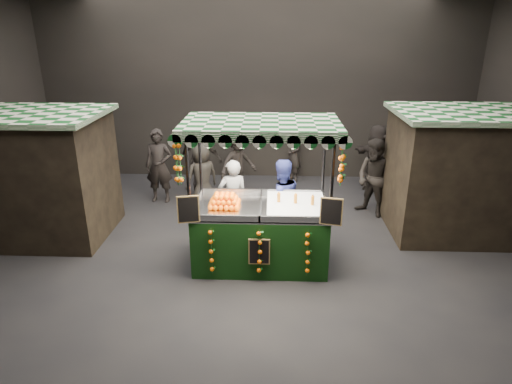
{
  "coord_description": "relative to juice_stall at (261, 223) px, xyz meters",
  "views": [
    {
      "loc": [
        0.45,
        -7.31,
        4.2
      ],
      "look_at": [
        0.16,
        0.21,
        1.31
      ],
      "focal_mm": 30.82,
      "sensor_mm": 36.0,
      "label": 1
    }
  ],
  "objects": [
    {
      "name": "shopper_4",
      "position": [
        -1.48,
        2.59,
        -0.03
      ],
      "size": [
        0.94,
        0.86,
        1.61
      ],
      "rotation": [
        0.0,
        0.0,
        3.73
      ],
      "color": "#282420",
      "rests_on": "ground"
    },
    {
      "name": "shopper_2",
      "position": [
        -1.64,
        3.49,
        0.11
      ],
      "size": [
        1.16,
        0.63,
        1.88
      ],
      "rotation": [
        0.0,
        0.0,
        2.98
      ],
      "color": "#282321",
      "rests_on": "ground"
    },
    {
      "name": "vendor_blue",
      "position": [
        0.37,
        0.92,
        0.05
      ],
      "size": [
        1.03,
        0.92,
        1.76
      ],
      "rotation": [
        0.0,
        0.0,
        3.5
      ],
      "color": "navy",
      "rests_on": "ground"
    },
    {
      "name": "shopper_5",
      "position": [
        2.91,
        3.94,
        0.07
      ],
      "size": [
        1.45,
        1.64,
        1.8
      ],
      "rotation": [
        0.0,
        0.0,
        2.23
      ],
      "color": "#2E2826",
      "rests_on": "ground"
    },
    {
      "name": "vendor_grey",
      "position": [
        -0.61,
        1.15,
        -0.0
      ],
      "size": [
        0.69,
        0.54,
        1.66
      ],
      "rotation": [
        0.0,
        0.0,
        3.4
      ],
      "color": "gray",
      "rests_on": "ground"
    },
    {
      "name": "market_hall",
      "position": [
        -0.26,
        0.09,
        2.55
      ],
      "size": [
        12.1,
        10.1,
        5.05
      ],
      "color": "black",
      "rests_on": "ground"
    },
    {
      "name": "shopper_1",
      "position": [
        2.52,
        2.35,
        0.07
      ],
      "size": [
        1.1,
        1.11,
        1.81
      ],
      "rotation": [
        0.0,
        0.0,
        -0.82
      ],
      "color": "black",
      "rests_on": "ground"
    },
    {
      "name": "neighbour_stall_right",
      "position": [
        4.14,
        1.59,
        0.48
      ],
      "size": [
        3.0,
        2.2,
        2.6
      ],
      "color": "black",
      "rests_on": "ground"
    },
    {
      "name": "neighbour_stall_left",
      "position": [
        -4.66,
        1.09,
        0.48
      ],
      "size": [
        3.0,
        2.2,
        2.6
      ],
      "color": "black",
      "rests_on": "ground"
    },
    {
      "name": "shopper_3",
      "position": [
        -0.69,
        3.62,
        -0.01
      ],
      "size": [
        1.22,
        1.12,
        1.64
      ],
      "rotation": [
        0.0,
        0.0,
        0.63
      ],
      "color": "black",
      "rests_on": "ground"
    },
    {
      "name": "juice_stall",
      "position": [
        0.0,
        0.0,
        0.0
      ],
      "size": [
        2.77,
        1.63,
        2.68
      ],
      "color": "black",
      "rests_on": "ground"
    },
    {
      "name": "shopper_6",
      "position": [
        0.79,
        4.69,
        -0.08
      ],
      "size": [
        0.56,
        0.65,
        1.51
      ],
      "rotation": [
        0.0,
        0.0,
        -1.14
      ],
      "color": "#2B2523",
      "rests_on": "ground"
    },
    {
      "name": "ground",
      "position": [
        -0.26,
        0.09,
        -0.83
      ],
      "size": [
        12.0,
        12.0,
        0.0
      ],
      "primitive_type": "plane",
      "color": "black",
      "rests_on": "ground"
    },
    {
      "name": "shopper_0",
      "position": [
        -2.61,
        3.02,
        0.09
      ],
      "size": [
        0.69,
        0.47,
        1.84
      ],
      "rotation": [
        0.0,
        0.0,
        -0.04
      ],
      "color": "black",
      "rests_on": "ground"
    }
  ]
}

